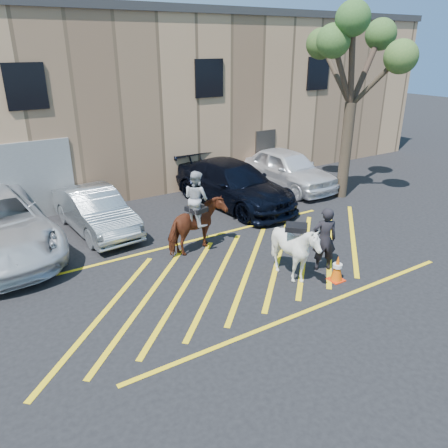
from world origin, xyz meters
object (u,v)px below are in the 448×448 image
car_silver_sedan (95,211)px  car_blue_suv (233,184)px  mounted_bay (197,220)px  traffic_cone (337,268)px  handler (324,239)px  car_white_suv (287,169)px  saddled_white (295,250)px  tree (356,50)px

car_silver_sedan → car_blue_suv: bearing=-7.4°
mounted_bay → traffic_cone: bearing=-57.4°
handler → traffic_cone: handler is taller
car_white_suv → saddled_white: saddled_white is taller
mounted_bay → traffic_cone: mounted_bay is taller
car_silver_sedan → mounted_bay: bearing=-61.2°
car_white_suv → car_silver_sedan: bearing=-179.3°
car_silver_sedan → saddled_white: size_ratio=2.13×
handler → mounted_bay: 3.77m
traffic_cone → tree: tree is taller
saddled_white → traffic_cone: (0.93, -0.68, -0.49)m
traffic_cone → saddled_white: bearing=143.9°
traffic_cone → car_blue_suv: bearing=81.6°
saddled_white → traffic_cone: bearing=-36.1°
car_blue_suv → saddled_white: saddled_white is taller
saddled_white → tree: bearing=34.5°
car_blue_suv → mounted_bay: bearing=-144.6°
mounted_bay → saddled_white: size_ratio=1.23×
mounted_bay → tree: (7.61, 1.40, 4.67)m
car_silver_sedan → saddled_white: 7.02m
car_blue_suv → car_white_suv: (3.22, 0.62, 0.01)m
car_white_suv → handler: (-4.05, -6.47, 0.08)m
car_blue_suv → car_white_suv: bearing=4.0°
tree → car_silver_sedan: bearing=169.6°
car_silver_sedan → handler: bearing=-58.1°
car_silver_sedan → car_white_suv: 8.63m
car_silver_sedan → traffic_cone: 8.10m
handler → mounted_bay: (-2.43, 2.89, 0.11)m
car_silver_sedan → car_white_suv: car_white_suv is taller
saddled_white → car_silver_sedan: bearing=119.9°
car_silver_sedan → tree: 11.09m
car_white_suv → mounted_bay: mounted_bay is taller
car_white_suv → car_blue_suv: bearing=-171.0°
car_silver_sedan → handler: (4.57, -6.08, 0.19)m
car_blue_suv → traffic_cone: (-0.97, -6.54, -0.47)m
car_silver_sedan → car_blue_suv: 5.40m
mounted_bay → traffic_cone: (2.29, -3.58, -0.66)m
car_silver_sedan → mounted_bay: 3.85m
traffic_cone → tree: size_ratio=0.10×
tree → saddled_white: bearing=-145.5°
traffic_cone → handler: bearing=78.7°
car_blue_suv → car_white_suv: 3.28m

